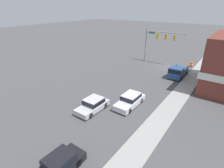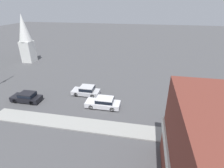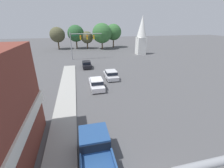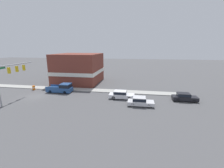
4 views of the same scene
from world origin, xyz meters
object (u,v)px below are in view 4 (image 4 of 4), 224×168
(pickup_truck_parked, at_px, (62,88))
(construction_barrel, at_px, (34,88))
(car_second_ahead, at_px, (184,97))
(car_lead, at_px, (121,94))
(car_oncoming, at_px, (140,101))

(pickup_truck_parked, height_order, construction_barrel, pickup_truck_parked)
(pickup_truck_parked, bearing_deg, car_second_ahead, 87.25)
(car_second_ahead, xyz_separation_m, pickup_truck_parked, (-1.17, -24.23, 0.20))
(construction_barrel, bearing_deg, car_lead, 83.08)
(car_lead, distance_m, pickup_truck_parked, 12.99)
(car_oncoming, distance_m, pickup_truck_parked, 17.03)
(car_lead, height_order, pickup_truck_parked, pickup_truck_parked)
(car_lead, height_order, construction_barrel, car_lead)
(car_second_ahead, distance_m, construction_barrel, 31.52)
(pickup_truck_parked, bearing_deg, car_oncoming, 73.76)
(car_lead, height_order, car_oncoming, car_lead)
(car_second_ahead, distance_m, pickup_truck_parked, 24.26)
(car_oncoming, height_order, construction_barrel, car_oncoming)
(car_second_ahead, height_order, construction_barrel, car_second_ahead)
(pickup_truck_parked, relative_size, construction_barrel, 5.42)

